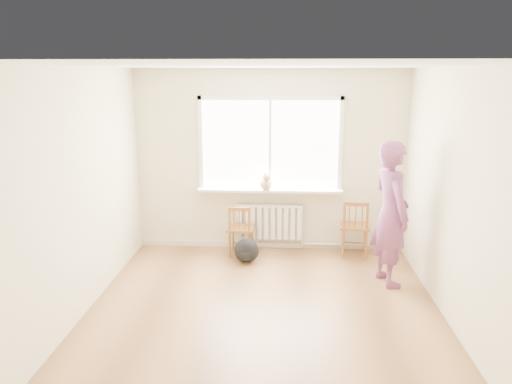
# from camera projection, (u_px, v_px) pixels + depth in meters

# --- Properties ---
(floor) EXTENTS (4.50, 4.50, 0.00)m
(floor) POSITION_uv_depth(u_px,v_px,m) (263.00, 315.00, 5.55)
(floor) COLOR #9D6B40
(floor) RESTS_ON ground
(ceiling) EXTENTS (4.50, 4.50, 0.00)m
(ceiling) POSITION_uv_depth(u_px,v_px,m) (264.00, 65.00, 4.93)
(ceiling) COLOR white
(ceiling) RESTS_ON back_wall
(back_wall) EXTENTS (4.00, 0.01, 2.70)m
(back_wall) POSITION_uv_depth(u_px,v_px,m) (270.00, 161.00, 7.43)
(back_wall) COLOR beige
(back_wall) RESTS_ON ground
(window) EXTENTS (2.12, 0.05, 1.42)m
(window) POSITION_uv_depth(u_px,v_px,m) (270.00, 140.00, 7.33)
(window) COLOR white
(window) RESTS_ON back_wall
(windowsill) EXTENTS (2.15, 0.22, 0.04)m
(windowsill) POSITION_uv_depth(u_px,v_px,m) (270.00, 190.00, 7.42)
(windowsill) COLOR white
(windowsill) RESTS_ON back_wall
(radiator) EXTENTS (1.00, 0.12, 0.55)m
(radiator) POSITION_uv_depth(u_px,v_px,m) (270.00, 221.00, 7.55)
(radiator) COLOR white
(radiator) RESTS_ON back_wall
(heating_pipe) EXTENTS (1.40, 0.04, 0.04)m
(heating_pipe) POSITION_uv_depth(u_px,v_px,m) (351.00, 245.00, 7.59)
(heating_pipe) COLOR silver
(heating_pipe) RESTS_ON back_wall
(baseboard) EXTENTS (4.00, 0.03, 0.08)m
(baseboard) POSITION_uv_depth(u_px,v_px,m) (270.00, 245.00, 7.71)
(baseboard) COLOR beige
(baseboard) RESTS_ON ground
(chair_left) EXTENTS (0.40, 0.39, 0.76)m
(chair_left) POSITION_uv_depth(u_px,v_px,m) (241.00, 230.00, 7.29)
(chair_left) COLOR brown
(chair_left) RESTS_ON floor
(chair_right) EXTENTS (0.47, 0.45, 0.86)m
(chair_right) POSITION_uv_depth(u_px,v_px,m) (355.00, 228.00, 7.23)
(chair_right) COLOR brown
(chair_right) RESTS_ON floor
(person) EXTENTS (0.59, 0.76, 1.83)m
(person) POSITION_uv_depth(u_px,v_px,m) (391.00, 214.00, 6.22)
(person) COLOR #B63C59
(person) RESTS_ON floor
(cat) EXTENTS (0.23, 0.46, 0.31)m
(cat) POSITION_uv_depth(u_px,v_px,m) (266.00, 182.00, 7.30)
(cat) COLOR beige
(cat) RESTS_ON windowsill
(backpack) EXTENTS (0.41, 0.36, 0.35)m
(backpack) POSITION_uv_depth(u_px,v_px,m) (247.00, 250.00, 7.08)
(backpack) COLOR black
(backpack) RESTS_ON floor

